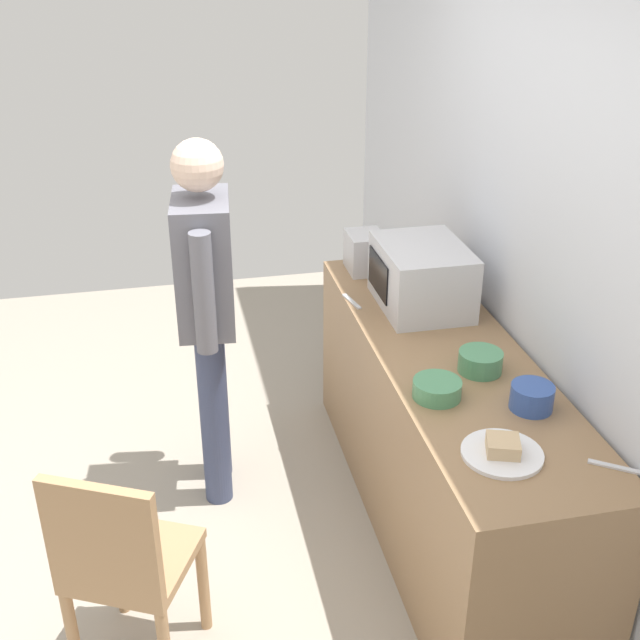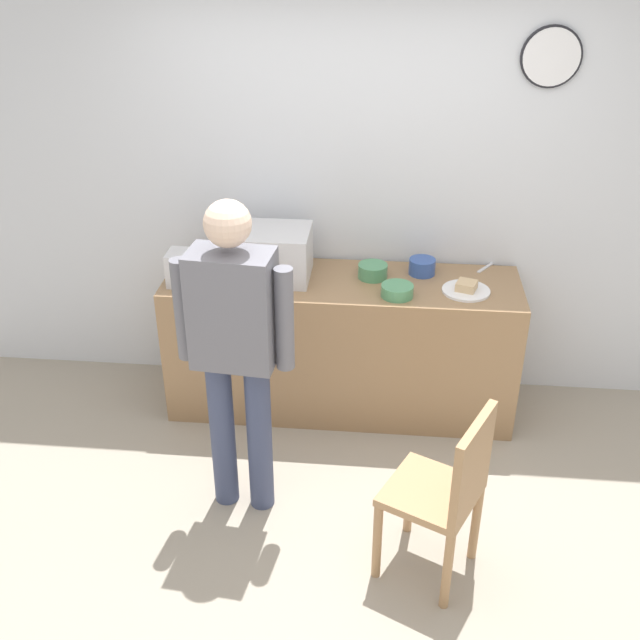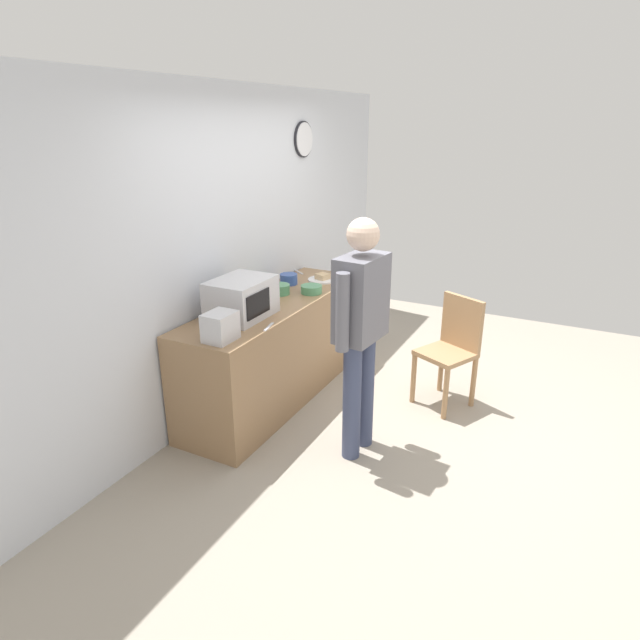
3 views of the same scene
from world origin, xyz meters
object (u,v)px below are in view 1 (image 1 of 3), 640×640
at_px(spoon_utensil, 352,301).
at_px(wooden_chair, 123,564).
at_px(person_standing, 207,299).
at_px(sandwich_plate, 502,451).
at_px(cereal_bowl, 532,397).
at_px(fork_utensil, 614,467).
at_px(mixing_bowl, 480,362).
at_px(salad_bowl, 437,389).
at_px(microwave, 422,276).
at_px(toaster, 365,252).

height_order(spoon_utensil, wooden_chair, wooden_chair).
bearing_deg(person_standing, sandwich_plate, 37.03).
bearing_deg(cereal_bowl, person_standing, -129.85).
xyz_separation_m(cereal_bowl, fork_utensil, (0.39, 0.11, -0.04)).
relative_size(cereal_bowl, mixing_bowl, 0.91).
height_order(fork_utensil, person_standing, person_standing).
distance_m(sandwich_plate, spoon_utensil, 1.30).
height_order(sandwich_plate, salad_bowl, salad_bowl).
height_order(mixing_bowl, person_standing, person_standing).
bearing_deg(microwave, salad_bowl, -13.87).
xyz_separation_m(spoon_utensil, wooden_chair, (1.13, -1.10, -0.37)).
bearing_deg(wooden_chair, microwave, 126.34).
bearing_deg(mixing_bowl, wooden_chair, -74.41).
xyz_separation_m(microwave, fork_utensil, (1.32, 0.24, -0.15)).
height_order(cereal_bowl, toaster, toaster).
bearing_deg(person_standing, microwave, 89.59).
height_order(microwave, sandwich_plate, microwave).
distance_m(microwave, cereal_bowl, 0.94).
distance_m(sandwich_plate, wooden_chair, 1.37).
relative_size(person_standing, wooden_chair, 1.84).
relative_size(microwave, fork_utensil, 2.94).
relative_size(sandwich_plate, spoon_utensil, 1.65).
distance_m(cereal_bowl, toaster, 1.41).
xyz_separation_m(toaster, wooden_chair, (1.49, -1.26, -0.47)).
xyz_separation_m(fork_utensil, spoon_utensil, (-1.42, -0.54, 0.00)).
bearing_deg(salad_bowl, mixing_bowl, 122.37).
distance_m(cereal_bowl, person_standing, 1.46).
height_order(toaster, fork_utensil, toaster).
distance_m(mixing_bowl, fork_utensil, 0.72).
bearing_deg(microwave, fork_utensil, 10.26).
bearing_deg(cereal_bowl, microwave, -172.33).
height_order(cereal_bowl, spoon_utensil, cereal_bowl).
height_order(person_standing, wooden_chair, person_standing).
distance_m(cereal_bowl, wooden_chair, 1.58).
bearing_deg(wooden_chair, sandwich_plate, 83.59).
distance_m(mixing_bowl, spoon_utensil, 0.81).
xyz_separation_m(cereal_bowl, mixing_bowl, (-0.30, -0.08, -0.01)).
relative_size(microwave, cereal_bowl, 3.11).
bearing_deg(salad_bowl, wooden_chair, -78.14).
relative_size(microwave, salad_bowl, 2.68).
bearing_deg(sandwich_plate, cereal_bowl, 138.45).
relative_size(toaster, person_standing, 0.13).
xyz_separation_m(fork_utensil, person_standing, (-1.33, -1.23, 0.12)).
height_order(toaster, spoon_utensil, toaster).
bearing_deg(mixing_bowl, toaster, -170.21).
bearing_deg(fork_utensil, wooden_chair, -99.99).
distance_m(fork_utensil, person_standing, 1.81).
bearing_deg(fork_utensil, microwave, -169.74).
bearing_deg(wooden_chair, cereal_bowl, 93.96).
distance_m(salad_bowl, spoon_utensil, 0.89).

